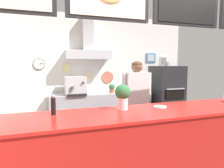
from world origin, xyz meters
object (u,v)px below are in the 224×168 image
basil_vase (123,96)px  pepper_grinder (53,105)px  pizza_oven (166,97)px  potted_basil (126,85)px  espresso_machine (75,86)px  condiment_plate (160,107)px  potted_rosemary (112,88)px  shop_worker (137,103)px

basil_vase → pepper_grinder: size_ratio=1.36×
pizza_oven → potted_basil: pizza_oven is taller
espresso_machine → condiment_plate: (0.73, -2.20, -0.07)m
condiment_plate → pepper_grinder: bearing=178.1°
espresso_machine → pepper_grinder: 2.23m
potted_rosemary → condiment_plate: (-0.11, -2.21, 0.02)m
potted_basil → condiment_plate: 2.26m
condiment_plate → pepper_grinder: (-1.28, 0.04, 0.10)m
pepper_grinder → potted_rosemary: bearing=57.3°
espresso_machine → basil_vase: size_ratio=1.67×
shop_worker → potted_rosemary: size_ratio=8.34×
potted_basil → pepper_grinder: (-1.75, -2.17, 0.07)m
potted_rosemary → shop_worker: bearing=-84.5°
potted_basil → pepper_grinder: 2.79m
pizza_oven → shop_worker: (-1.24, -0.90, 0.11)m
espresso_machine → potted_rosemary: bearing=0.4°
pizza_oven → espresso_machine: 2.22m
shop_worker → potted_rosemary: (-0.10, 1.09, 0.15)m
pizza_oven → basil_vase: bearing=-134.5°
pepper_grinder → potted_basil: bearing=51.0°
potted_rosemary → potted_basil: 0.36m
shop_worker → potted_basil: bearing=-100.0°
pizza_oven → condiment_plate: bearing=-125.9°
shop_worker → potted_basil: size_ratio=5.93×
condiment_plate → potted_basil: bearing=77.9°
potted_rosemary → basil_vase: 2.26m
potted_rosemary → condiment_plate: 2.21m
pizza_oven → condiment_plate: 2.50m
espresso_machine → condiment_plate: 2.32m
shop_worker → basil_vase: size_ratio=5.43×
espresso_machine → shop_worker: bearing=-48.9°
shop_worker → pepper_grinder: bearing=38.9°
shop_worker → condiment_plate: bearing=82.1°
pizza_oven → potted_basil: 1.05m
potted_rosemary → condiment_plate: size_ratio=1.21×
pizza_oven → basil_vase: 2.81m
espresso_machine → pepper_grinder: bearing=-104.3°
condiment_plate → pepper_grinder: pepper_grinder is taller
potted_basil → basil_vase: (-0.96, -2.18, 0.12)m
basil_vase → potted_basil: bearing=66.1°
pizza_oven → espresso_machine: pizza_oven is taller
pizza_oven → shop_worker: pizza_oven is taller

